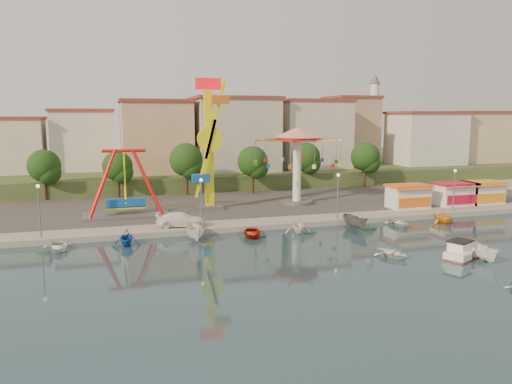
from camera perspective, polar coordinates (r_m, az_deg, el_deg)
name	(u,v)px	position (r m, az deg, el deg)	size (l,w,h in m)	color
ground	(320,259)	(44.41, 7.29, -7.62)	(200.00, 200.00, 0.00)	#162E3D
quay_deck	(196,176)	(103.09, -6.88, 1.83)	(200.00, 100.00, 0.60)	#9E998E
asphalt_pad	(235,199)	(72.04, -2.46, -0.79)	(90.00, 28.00, 0.01)	#4C4944
hill_terrace	(192,168)	(107.86, -7.35, 2.76)	(200.00, 60.00, 3.00)	#384C26
pirate_ship_ride	(125,184)	(61.20, -14.73, 0.84)	(10.00, 5.00, 8.00)	#59595E
kamikaze_tower	(210,147)	(63.31, -5.24, 5.16)	(3.97, 3.10, 16.50)	#59595E
wave_swinger	(297,148)	(67.54, 4.74, 5.04)	(11.60, 11.60, 10.40)	#59595E
booth_left	(408,196)	(67.53, 16.98, -0.46)	(5.40, 3.78, 3.08)	white
booth_mid	(455,194)	(71.75, 21.75, -0.18)	(5.40, 3.78, 3.08)	white
booth_right	(483,192)	(74.68, 24.51, -0.02)	(5.40, 3.78, 3.08)	white
lamp_post_0	(40,212)	(53.08, -23.50, -2.16)	(0.14, 0.14, 5.00)	#59595E
lamp_post_1	(201,204)	(53.55, -6.25, -1.40)	(0.14, 0.14, 5.00)	#59595E
lamp_post_2	(338,197)	(58.57, 9.32, -0.60)	(0.14, 0.14, 5.00)	#59595E
lamp_post_3	(454,191)	(67.11, 21.69, 0.06)	(0.14, 0.14, 5.00)	#59595E
tree_0	(44,166)	(76.62, -23.07, 2.76)	(4.60, 4.60, 7.19)	#382314
tree_1	(117,166)	(75.46, -15.55, 2.85)	(4.35, 4.35, 6.80)	#382314
tree_2	(186,160)	(75.84, -7.98, 3.65)	(5.02, 5.02, 7.85)	#382314
tree_3	(253,161)	(76.64, -0.39, 3.51)	(4.68, 4.68, 7.32)	#382314
tree_4	(306,157)	(82.77, 5.69, 3.98)	(4.86, 4.86, 7.60)	#382314
tree_5	(365,157)	(85.49, 12.38, 3.95)	(4.83, 4.83, 7.54)	#382314
building_1	(82,146)	(90.47, -19.23, 4.94)	(12.33, 9.01, 8.63)	silver
building_2	(160,138)	(91.39, -10.96, 6.11)	(11.95, 9.28, 11.23)	tan
building_3	(239,143)	(90.81, -2.00, 5.60)	(12.59, 10.50, 9.20)	beige
building_4	(301,141)	(98.28, 5.13, 5.81)	(10.75, 9.23, 9.24)	beige
building_5	(366,136)	(102.30, 12.51, 6.30)	(12.77, 10.96, 11.21)	tan
building_6	(422,132)	(107.24, 18.47, 6.47)	(8.23, 8.98, 12.36)	silver
building_7	(455,140)	(118.37, 21.77, 5.59)	(11.59, 10.93, 8.76)	beige
minaret	(374,116)	(107.21, 13.32, 8.48)	(2.80, 2.80, 18.00)	silver
cabin_motorboat	(465,252)	(48.17, 22.73, -6.39)	(5.15, 3.75, 1.70)	white
rowboat_a	(392,253)	(46.22, 15.29, -6.78)	(2.34, 3.27, 0.68)	white
skiff	(483,252)	(47.73, 24.56, -6.31)	(1.40, 3.72, 1.44)	white
van	(181,219)	(54.52, -8.55, -3.12)	(2.16, 5.31, 1.54)	white
moored_boat_0	(58,246)	(50.33, -21.69, -5.80)	(2.56, 3.58, 0.74)	silver
moored_boat_1	(126,237)	(50.05, -14.59, -5.04)	(2.60, 3.01, 1.58)	#1447B1
moored_boat_2	(195,233)	(50.70, -6.95, -4.63)	(1.57, 4.18, 1.61)	silver
moored_boat_3	(252,233)	(52.11, -0.46, -4.67)	(2.71, 3.79, 0.78)	#AA1D0D
moored_boat_4	(298,225)	(53.65, 4.86, -3.81)	(2.80, 3.25, 1.71)	white
moored_boat_5	(355,222)	(56.47, 11.28, -3.38)	(1.54, 4.08, 1.58)	#57575C
moored_boat_6	(399,223)	(59.38, 16.08, -3.39)	(2.50, 3.51, 0.73)	white
moored_boat_7	(443,216)	(62.60, 20.56, -2.58)	(2.65, 3.07, 1.62)	#FF9E16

